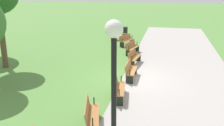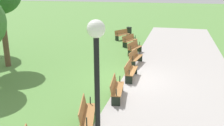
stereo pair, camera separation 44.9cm
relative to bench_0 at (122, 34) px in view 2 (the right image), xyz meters
The scene contains 11 objects.
ground_plane 10.34m from the bench_0, 14.93° to the left, with size 120.00×120.00×0.00m, color #54843D.
path_paving 11.25m from the bench_0, 27.39° to the left, with size 35.38×6.00×0.01m, color #A39E99.
bench_0 is the anchor object (origin of this frame).
bench_1 2.60m from the bench_0, 25.51° to the left, with size 1.76×1.08×0.89m.
bench_2 5.19m from the bench_0, 21.86° to the left, with size 1.77×0.89×0.89m.
bench_3 7.77m from the bench_0, 18.21° to the left, with size 1.76×0.69×0.89m.
bench_4 10.31m from the bench_0, 14.57° to the left, with size 1.71×0.47×0.89m.
bench_5 12.81m from the bench_0, 10.92° to the left, with size 1.76×0.69×0.89m.
bench_6 15.26m from the bench_0, ahead, with size 1.77×0.89×0.89m.
lamp_post 19.25m from the bench_0, 10.67° to the left, with size 0.32×0.32×4.35m.
trash_bin 1.59m from the bench_0, 167.30° to the left, with size 0.50×0.50×0.92m, color black.
Camera 2 is at (12.87, 2.20, 4.91)m, focal length 40.95 mm.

